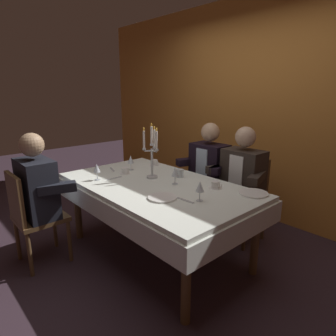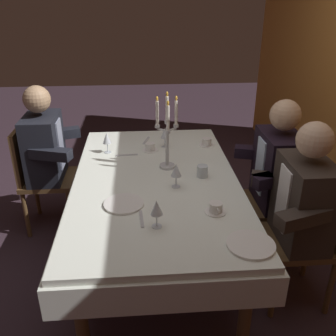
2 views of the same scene
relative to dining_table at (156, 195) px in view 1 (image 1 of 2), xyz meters
The scene contains 20 objects.
ground_plane 0.62m from the dining_table, ahead, with size 12.00×12.00×0.00m, color #36262F.
back_wall 1.81m from the dining_table, 90.00° to the left, with size 6.00×0.12×2.70m, color #CC7E33.
dining_table is the anchor object (origin of this frame).
candelabra 0.41m from the dining_table, 152.35° to the left, with size 0.15×0.17×0.55m.
dinner_plate_0 0.41m from the dining_table, 32.21° to the right, with size 0.24×0.24×0.01m, color white.
dinner_plate_1 0.90m from the dining_table, 29.46° to the left, with size 0.25×0.25×0.01m, color white.
wine_glass_0 0.64m from the dining_table, 143.48° to the right, with size 0.07×0.07×0.16m.
wine_glass_1 0.29m from the dining_table, 44.29° to the left, with size 0.07×0.07×0.16m.
wine_glass_2 0.62m from the dining_table, ahead, with size 0.07×0.07×0.16m.
wine_glass_3 0.61m from the dining_table, 169.80° to the left, with size 0.07×0.07×0.16m.
water_tumbler_0 0.35m from the dining_table, 90.99° to the left, with size 0.07×0.07×0.08m, color silver.
coffee_cup_0 0.73m from the dining_table, 141.83° to the left, with size 0.13×0.12×0.06m.
coffee_cup_1 0.51m from the dining_table, behind, with size 0.13×0.12×0.06m.
coffee_cup_2 0.57m from the dining_table, 35.40° to the left, with size 0.13×0.12×0.06m.
fork_0 0.72m from the dining_table, behind, with size 0.17×0.02×0.01m, color #B7B7BC.
fork_1 0.47m from the dining_table, 153.30° to the right, with size 0.17×0.02×0.01m, color #B7B7BC.
fork_2 0.52m from the dining_table, 11.94° to the right, with size 0.17×0.02×0.01m, color #B7B7BC.
seated_diner_0 1.10m from the dining_table, 125.69° to the right, with size 0.63×0.48×1.24m.
seated_diner_1 0.90m from the dining_table, 96.17° to the left, with size 0.63×0.48×1.24m.
seated_diner_2 0.97m from the dining_table, 67.51° to the left, with size 0.63×0.48×1.24m.
Camera 1 is at (2.03, -1.68, 1.61)m, focal length 31.31 mm.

